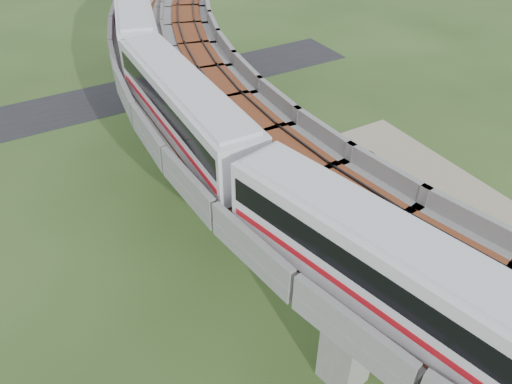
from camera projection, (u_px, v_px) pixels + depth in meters
ground at (239, 267)px, 35.05m from camera, size 160.00×160.00×0.00m
dirt_lot at (407, 218)px, 39.24m from camera, size 18.00×26.00×0.04m
asphalt_road at (111, 98)px, 55.66m from camera, size 60.00×8.00×0.03m
viaduct at (290, 143)px, 31.08m from camera, size 19.58×73.98×11.40m
metro_train at (188, 56)px, 33.81m from camera, size 15.16×60.68×3.64m
fence at (350, 214)px, 38.48m from camera, size 3.87×38.73×1.50m
tree_0 at (234, 77)px, 54.54m from camera, size 3.14×3.14×3.71m
tree_1 at (252, 133)px, 46.08m from camera, size 2.61×2.61×2.93m
tree_2 at (297, 187)px, 37.99m from camera, size 3.15×3.15×4.04m
tree_3 at (387, 287)px, 31.30m from camera, size 2.35×2.35×2.70m
car_white at (470, 328)px, 30.20m from camera, size 1.73×3.18×1.03m
car_red at (460, 229)px, 37.33m from camera, size 3.74×2.38×1.16m
car_dark at (358, 157)px, 45.09m from camera, size 4.00×2.03×1.11m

